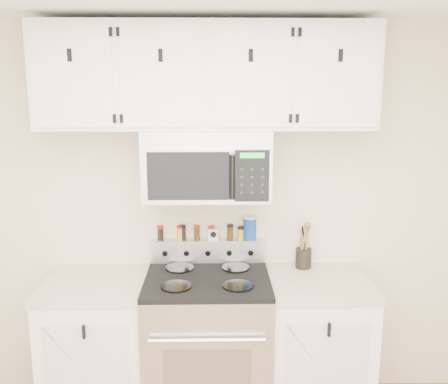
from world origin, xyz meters
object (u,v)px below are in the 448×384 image
object	(u,v)px
salt_canister	(250,228)
range	(208,346)
microwave	(207,164)
utensil_crock	(303,257)

from	to	relation	value
salt_canister	range	bearing A→B (deg)	-134.44
range	microwave	bearing A→B (deg)	89.77
microwave	salt_canister	distance (m)	0.55
range	microwave	world-z (taller)	microwave
utensil_crock	microwave	bearing A→B (deg)	-170.48
range	utensil_crock	bearing A→B (deg)	20.25
range	utensil_crock	world-z (taller)	utensil_crock
microwave	utensil_crock	world-z (taller)	microwave
range	utensil_crock	size ratio (longest dim) A/B	3.64
range	salt_canister	xyz separation A→B (m)	(0.28, 0.28, 0.69)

